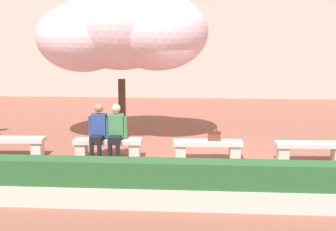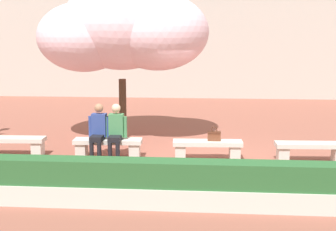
# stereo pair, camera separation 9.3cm
# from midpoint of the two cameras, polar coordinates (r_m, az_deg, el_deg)

# --- Properties ---
(ground_plane) EXTENTS (100.00, 100.00, 0.00)m
(ground_plane) POSITION_cam_midpoint_polar(r_m,az_deg,el_deg) (11.01, 4.59, -5.38)
(ground_plane) COLOR #8E5142
(stone_bench_west_end) EXTENTS (1.62, 0.49, 0.45)m
(stone_bench_west_end) POSITION_cam_midpoint_polar(r_m,az_deg,el_deg) (11.86, -18.79, -3.29)
(stone_bench_west_end) COLOR beige
(stone_bench_west_end) RESTS_ON ground
(stone_bench_near_west) EXTENTS (1.62, 0.49, 0.45)m
(stone_bench_near_west) POSITION_cam_midpoint_polar(r_m,az_deg,el_deg) (11.16, -7.58, -3.64)
(stone_bench_near_west) COLOR beige
(stone_bench_near_west) RESTS_ON ground
(stone_bench_center) EXTENTS (1.62, 0.49, 0.45)m
(stone_bench_center) POSITION_cam_midpoint_polar(r_m,az_deg,el_deg) (10.93, 4.61, -3.88)
(stone_bench_center) COLOR beige
(stone_bench_center) RESTS_ON ground
(stone_bench_near_east) EXTENTS (1.62, 0.49, 0.45)m
(stone_bench_near_east) POSITION_cam_midpoint_polar(r_m,az_deg,el_deg) (11.20, 16.76, -3.93)
(stone_bench_near_east) COLOR beige
(stone_bench_near_east) RESTS_ON ground
(person_seated_left) EXTENTS (0.51, 0.69, 1.29)m
(person_seated_left) POSITION_cam_midpoint_polar(r_m,az_deg,el_deg) (11.07, -8.73, -1.66)
(person_seated_left) COLOR black
(person_seated_left) RESTS_ON ground
(person_seated_right) EXTENTS (0.51, 0.68, 1.29)m
(person_seated_right) POSITION_cam_midpoint_polar(r_m,az_deg,el_deg) (10.98, -6.63, -1.70)
(person_seated_right) COLOR black
(person_seated_right) RESTS_ON ground
(handbag) EXTENTS (0.30, 0.15, 0.34)m
(handbag) POSITION_cam_midpoint_polar(r_m,az_deg,el_deg) (10.90, 5.40, -2.41)
(handbag) COLOR brown
(handbag) RESTS_ON stone_bench_center
(cherry_tree_main) EXTENTS (4.62, 3.03, 4.34)m
(cherry_tree_main) POSITION_cam_midpoint_polar(r_m,az_deg,el_deg) (12.87, -5.74, 10.30)
(cherry_tree_main) COLOR #473323
(cherry_tree_main) RESTS_ON ground
(planter_hedge_foreground) EXTENTS (14.85, 0.50, 0.80)m
(planter_hedge_foreground) POSITION_cam_midpoint_polar(r_m,az_deg,el_deg) (7.96, 4.75, -8.48)
(planter_hedge_foreground) COLOR beige
(planter_hedge_foreground) RESTS_ON ground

